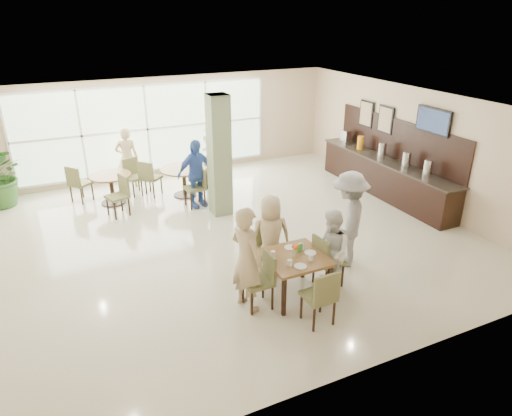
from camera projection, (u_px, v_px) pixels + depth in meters
name	position (u px, v px, depth m)	size (l,w,h in m)	color
ground	(224.00, 236.00, 9.79)	(10.00, 10.00, 0.00)	beige
room_shell	(222.00, 160.00, 9.11)	(10.00, 10.00, 10.00)	white
window_bank	(148.00, 129.00, 12.74)	(7.00, 0.04, 7.00)	silver
column	(219.00, 156.00, 10.38)	(0.45, 0.45, 2.80)	#70815A
main_table	(295.00, 261.00, 7.52)	(1.00, 1.00, 0.75)	brown
round_table_left	(111.00, 182.00, 11.26)	(1.01, 1.01, 0.75)	brown
round_table_right	(184.00, 174.00, 11.72)	(1.20, 1.20, 0.75)	brown
chairs_main_table	(294.00, 271.00, 7.60)	(1.87, 2.08, 0.95)	olive
chairs_table_left	(111.00, 185.00, 11.28)	(1.94, 1.89, 0.95)	olive
chairs_table_right	(183.00, 178.00, 11.76)	(2.05, 1.77, 0.95)	olive
tabletop_clutter	(296.00, 253.00, 7.46)	(0.76, 0.81, 0.21)	white
buffet_counter	(385.00, 174.00, 11.82)	(0.64, 4.70, 1.95)	black
wall_tv	(433.00, 121.00, 10.35)	(0.06, 1.00, 0.58)	black
framed_art_a	(386.00, 120.00, 11.81)	(0.05, 0.55, 0.70)	black
framed_art_b	(366.00, 114.00, 12.47)	(0.05, 0.55, 0.70)	black
potted_plant	(0.00, 176.00, 11.03)	(1.40, 1.40, 1.55)	#316227
teen_left	(247.00, 259.00, 7.14)	(0.64, 0.42, 1.77)	tan
teen_far	(271.00, 236.00, 8.16)	(0.74, 0.40, 1.51)	tan
teen_right	(331.00, 251.00, 7.70)	(0.71, 0.55, 1.45)	white
teen_standing	(348.00, 219.00, 8.40)	(1.19, 0.68, 1.83)	#939395
adult_a	(196.00, 174.00, 10.97)	(0.98, 0.56, 1.68)	#3B5DB1
adult_b	(213.00, 158.00, 12.01)	(1.61, 0.70, 1.74)	white
adult_standing	(127.00, 158.00, 12.19)	(0.60, 0.40, 1.65)	tan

